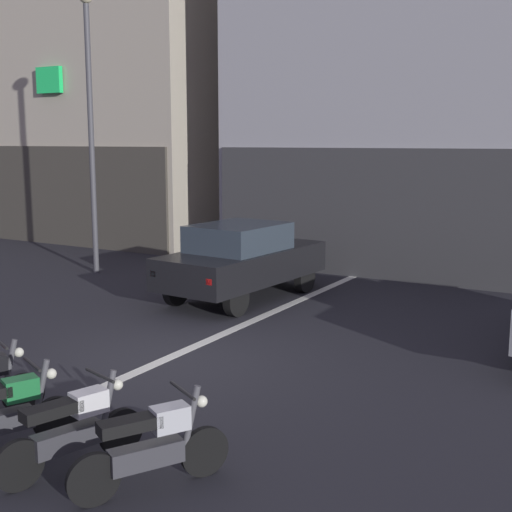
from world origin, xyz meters
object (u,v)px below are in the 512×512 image
object	(u,v)px
street_lamp	(90,105)
motorcycle_white_row_right_mid	(73,429)
motorcycle_silver_row_rightmost	(152,446)
motorcycle_green_row_centre	(4,414)
car_blue_down_street	(484,224)
car_black_crossing_near	(242,259)

from	to	relation	value
street_lamp	motorcycle_white_row_right_mid	bearing A→B (deg)	-47.73
motorcycle_silver_row_rightmost	motorcycle_green_row_centre	bearing A→B (deg)	-174.04
car_blue_down_street	motorcycle_green_row_centre	distance (m)	16.56
car_black_crossing_near	motorcycle_green_row_centre	xyz separation A→B (m)	(1.64, -7.59, -0.43)
motorcycle_white_row_right_mid	motorcycle_silver_row_rightmost	size ratio (longest dim) A/B	1.08
motorcycle_silver_row_rightmost	motorcycle_white_row_right_mid	bearing A→B (deg)	-173.36
motorcycle_white_row_right_mid	street_lamp	bearing A→B (deg)	132.27
car_blue_down_street	motorcycle_green_row_centre	bearing A→B (deg)	-95.11
car_black_crossing_near	motorcycle_white_row_right_mid	size ratio (longest dim) A/B	2.61
car_blue_down_street	motorcycle_green_row_centre	xyz separation A→B (m)	(-1.47, -16.49, -0.43)
motorcycle_silver_row_rightmost	car_blue_down_street	bearing A→B (deg)	91.44
motorcycle_white_row_right_mid	motorcycle_silver_row_rightmost	world-z (taller)	same
motorcycle_silver_row_rightmost	street_lamp	bearing A→B (deg)	136.10
car_blue_down_street	car_black_crossing_near	bearing A→B (deg)	-109.29
motorcycle_green_row_centre	motorcycle_white_row_right_mid	world-z (taller)	same
motorcycle_white_row_right_mid	motorcycle_silver_row_rightmost	distance (m)	0.95
car_black_crossing_near	street_lamp	world-z (taller)	street_lamp
street_lamp	car_black_crossing_near	bearing A→B (deg)	-7.52
motorcycle_white_row_right_mid	motorcycle_silver_row_rightmost	bearing A→B (deg)	6.64
motorcycle_green_row_centre	motorcycle_silver_row_rightmost	world-z (taller)	same
car_blue_down_street	motorcycle_green_row_centre	size ratio (longest dim) A/B	2.77
street_lamp	motorcycle_silver_row_rightmost	distance (m)	12.19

